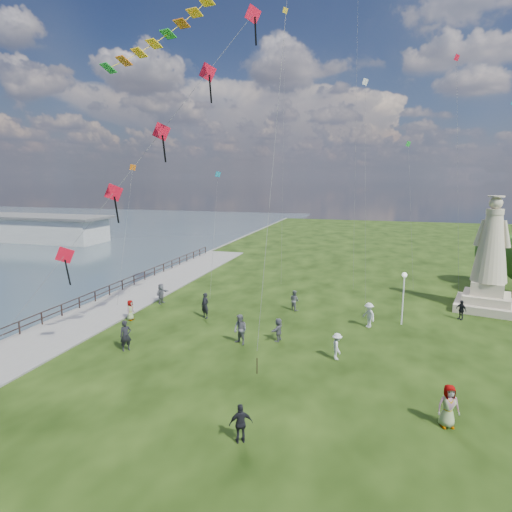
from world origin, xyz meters
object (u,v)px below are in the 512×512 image
(person_4, at_px, (448,406))
(person_11, at_px, (278,330))
(person_6, at_px, (205,305))
(person_5, at_px, (161,293))
(statue, at_px, (489,268))
(person_0, at_px, (126,336))
(person_9, at_px, (461,310))
(person_3, at_px, (241,423))
(pier_pavilion, at_px, (28,228))
(lamppost, at_px, (404,287))
(person_7, at_px, (294,300))
(person_1, at_px, (240,330))
(person_2, at_px, (337,346))
(person_10, at_px, (130,310))
(person_8, at_px, (369,315))

(person_4, bearing_deg, person_11, 125.97)
(person_6, bearing_deg, person_5, 176.18)
(statue, bearing_deg, person_0, -132.71)
(person_6, height_order, person_9, person_6)
(person_0, height_order, person_3, person_0)
(pier_pavilion, bearing_deg, person_11, -32.97)
(statue, relative_size, person_4, 4.81)
(statue, bearing_deg, person_5, -153.70)
(person_11, bearing_deg, lamppost, 134.47)
(person_3, xyz_separation_m, person_7, (-1.28, 17.59, -0.00))
(person_5, distance_m, person_6, 5.59)
(person_9, bearing_deg, person_1, -98.74)
(person_1, distance_m, person_3, 10.19)
(person_1, relative_size, person_3, 1.19)
(pier_pavilion, bearing_deg, lamppost, -25.35)
(statue, xyz_separation_m, person_3, (-13.44, -22.08, -2.60))
(person_2, relative_size, person_10, 1.04)
(pier_pavilion, height_order, statue, statue)
(person_4, distance_m, person_9, 15.61)
(person_7, height_order, person_9, person_7)
(person_3, distance_m, person_11, 10.98)
(pier_pavilion, relative_size, person_2, 19.08)
(lamppost, relative_size, person_5, 2.26)
(lamppost, height_order, person_5, lamppost)
(statue, relative_size, person_9, 6.11)
(person_7, xyz_separation_m, person_10, (-11.22, -5.71, -0.05))
(person_5, distance_m, person_10, 4.46)
(pier_pavilion, relative_size, statue, 3.32)
(person_10, bearing_deg, person_0, -151.60)
(person_3, relative_size, person_10, 1.08)
(person_0, height_order, person_8, person_0)
(person_5, relative_size, person_11, 1.12)
(statue, distance_m, lamppost, 8.75)
(person_8, distance_m, person_9, 7.48)
(person_1, xyz_separation_m, person_4, (11.29, -6.20, -0.03))
(person_4, relative_size, person_7, 1.16)
(person_9, height_order, person_11, person_11)
(person_7, relative_size, person_8, 0.92)
(lamppost, height_order, person_10, lamppost)
(statue, relative_size, person_0, 4.79)
(person_1, bearing_deg, person_3, -43.70)
(person_5, bearing_deg, person_0, -157.47)
(person_10, xyz_separation_m, person_11, (11.47, -0.96, -0.00))
(person_7, height_order, person_10, person_7)
(lamppost, xyz_separation_m, person_1, (-10.00, -6.74, -1.80))
(person_4, bearing_deg, person_6, 131.32)
(pier_pavilion, distance_m, person_0, 58.23)
(person_0, xyz_separation_m, person_9, (20.68, 11.99, -0.20))
(person_2, bearing_deg, person_1, 64.75)
(pier_pavilion, relative_size, person_7, 18.47)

